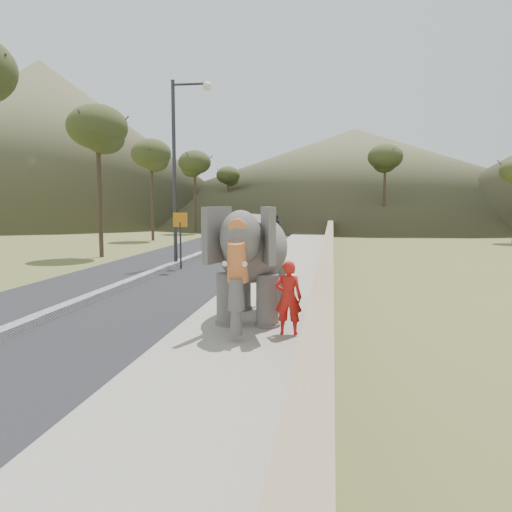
% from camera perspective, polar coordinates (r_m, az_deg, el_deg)
% --- Properties ---
extents(ground, '(160.00, 160.00, 0.00)m').
position_cam_1_polar(ground, '(10.47, -1.62, -9.65)').
color(ground, olive).
rests_on(ground, ground).
extents(road, '(7.00, 120.00, 0.03)m').
position_cam_1_polar(road, '(21.23, -10.08, -1.56)').
color(road, black).
rests_on(road, ground).
extents(median, '(0.35, 120.00, 0.22)m').
position_cam_1_polar(median, '(21.22, -10.09, -1.30)').
color(median, black).
rests_on(median, ground).
extents(walkway, '(3.00, 120.00, 0.15)m').
position_cam_1_polar(walkway, '(20.18, 3.49, -1.70)').
color(walkway, '#9E9687').
rests_on(walkway, ground).
extents(parapet, '(0.30, 120.00, 1.10)m').
position_cam_1_polar(parapet, '(20.04, 8.20, -0.44)').
color(parapet, tan).
rests_on(parapet, ground).
extents(lamppost, '(1.76, 0.36, 8.00)m').
position_cam_1_polar(lamppost, '(22.13, -8.57, 11.39)').
color(lamppost, '#2C2D31').
rests_on(lamppost, ground).
extents(signboard, '(0.60, 0.08, 2.40)m').
position_cam_1_polar(signboard, '(21.18, -8.64, 2.88)').
color(signboard, '#2D2D33').
rests_on(signboard, ground).
extents(distant_car, '(4.32, 1.96, 1.44)m').
position_cam_1_polar(distant_car, '(48.89, 27.24, 3.06)').
color(distant_car, silver).
rests_on(distant_car, ground).
extents(hill_left, '(60.00, 60.00, 22.00)m').
position_cam_1_polar(hill_left, '(76.57, -23.18, 11.87)').
color(hill_left, brown).
rests_on(hill_left, ground).
extents(hill_far, '(80.00, 80.00, 14.00)m').
position_cam_1_polar(hill_far, '(80.07, 11.15, 9.11)').
color(hill_far, brown).
rests_on(hill_far, ground).
extents(elephant_and_man, '(2.12, 3.55, 2.56)m').
position_cam_1_polar(elephant_and_man, '(11.61, -0.25, -0.89)').
color(elephant_and_man, slate).
rests_on(elephant_and_man, ground).
extents(motorcyclist, '(1.30, 1.99, 1.91)m').
position_cam_1_polar(motorcyclist, '(36.71, 2.29, 2.92)').
color(motorcyclist, maroon).
rests_on(motorcyclist, ground).
extents(trees, '(48.42, 42.69, 8.74)m').
position_cam_1_polar(trees, '(36.50, 8.42, 7.63)').
color(trees, '#473828').
rests_on(trees, ground).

